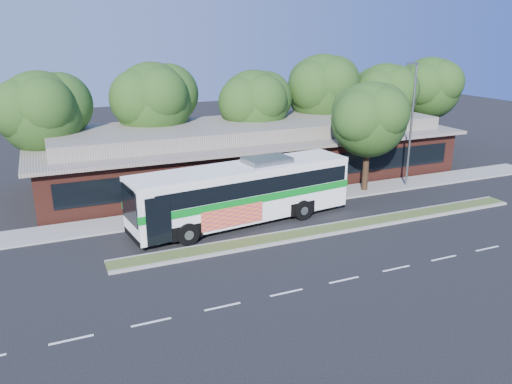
# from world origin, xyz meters

# --- Properties ---
(ground) EXTENTS (120.00, 120.00, 0.00)m
(ground) POSITION_xyz_m (0.00, 0.00, 0.00)
(ground) COLOR black
(ground) RESTS_ON ground
(median_strip) EXTENTS (26.00, 1.10, 0.15)m
(median_strip) POSITION_xyz_m (0.00, 0.60, 0.07)
(median_strip) COLOR #445A26
(median_strip) RESTS_ON ground
(sidewalk) EXTENTS (44.00, 2.60, 0.12)m
(sidewalk) POSITION_xyz_m (0.00, 6.40, 0.06)
(sidewalk) COLOR gray
(sidewalk) RESTS_ON ground
(parking_lot) EXTENTS (14.00, 12.00, 0.01)m
(parking_lot) POSITION_xyz_m (-18.00, 10.00, 0.01)
(parking_lot) COLOR black
(parking_lot) RESTS_ON ground
(plaza_building) EXTENTS (33.20, 11.20, 4.45)m
(plaza_building) POSITION_xyz_m (0.00, 12.99, 2.13)
(plaza_building) COLOR #4F2119
(plaza_building) RESTS_ON ground
(lamp_post) EXTENTS (0.93, 0.18, 9.07)m
(lamp_post) POSITION_xyz_m (9.56, 6.00, 4.90)
(lamp_post) COLOR slate
(lamp_post) RESTS_ON ground
(tree_bg_a) EXTENTS (6.47, 5.80, 8.63)m
(tree_bg_a) POSITION_xyz_m (-14.58, 15.14, 5.87)
(tree_bg_a) COLOR black
(tree_bg_a) RESTS_ON ground
(tree_bg_b) EXTENTS (6.69, 6.00, 9.00)m
(tree_bg_b) POSITION_xyz_m (-6.57, 16.14, 6.14)
(tree_bg_b) COLOR black
(tree_bg_b) RESTS_ON ground
(tree_bg_c) EXTENTS (6.24, 5.60, 8.26)m
(tree_bg_c) POSITION_xyz_m (1.40, 15.13, 5.59)
(tree_bg_c) COLOR black
(tree_bg_c) RESTS_ON ground
(tree_bg_d) EXTENTS (6.91, 6.20, 9.37)m
(tree_bg_d) POSITION_xyz_m (8.45, 16.15, 6.42)
(tree_bg_d) COLOR black
(tree_bg_d) RESTS_ON ground
(tree_bg_e) EXTENTS (6.47, 5.80, 8.50)m
(tree_bg_e) POSITION_xyz_m (14.42, 15.14, 5.74)
(tree_bg_e) COLOR black
(tree_bg_e) RESTS_ON ground
(tree_bg_f) EXTENTS (6.69, 6.00, 8.92)m
(tree_bg_f) POSITION_xyz_m (20.43, 16.14, 6.06)
(tree_bg_f) COLOR black
(tree_bg_f) RESTS_ON ground
(transit_bus) EXTENTS (13.97, 4.66, 3.85)m
(transit_bus) POSITION_xyz_m (-4.47, 3.81, 2.15)
(transit_bus) COLOR white
(transit_bus) RESTS_ON ground
(sedan) EXTENTS (4.85, 2.17, 1.38)m
(sedan) POSITION_xyz_m (-9.00, 9.02, 0.69)
(sedan) COLOR #ADB0B4
(sedan) RESTS_ON ground
(sidewalk_tree) EXTENTS (5.88, 5.28, 7.87)m
(sidewalk_tree) POSITION_xyz_m (6.38, 6.33, 5.36)
(sidewalk_tree) COLOR black
(sidewalk_tree) RESTS_ON ground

